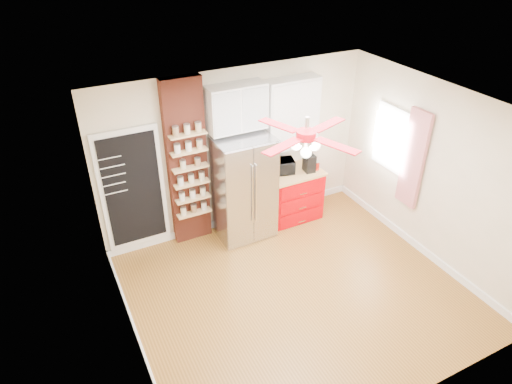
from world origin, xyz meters
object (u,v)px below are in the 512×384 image
red_cabinet (293,194)px  pantry_jar_oats (183,164)px  coffee_maker (309,163)px  canister_left (316,166)px  ceiling_fan (306,135)px  toaster_oven (281,166)px  fridge (243,188)px

red_cabinet → pantry_jar_oats: pantry_jar_oats is taller
coffee_maker → pantry_jar_oats: (-2.11, 0.21, 0.38)m
coffee_maker → pantry_jar_oats: size_ratio=2.60×
coffee_maker → canister_left: bearing=1.7°
pantry_jar_oats → coffee_maker: bearing=-5.6°
red_cabinet → canister_left: 0.65m
ceiling_fan → toaster_oven: (0.71, 1.75, -1.41)m
fridge → ceiling_fan: (0.05, -1.63, 1.55)m
canister_left → red_cabinet: bearing=164.6°
ceiling_fan → red_cabinet: bearing=61.3°
red_cabinet → coffee_maker: (0.23, -0.09, 0.60)m
red_cabinet → coffee_maker: 0.65m
fridge → pantry_jar_oats: size_ratio=15.10×
ceiling_fan → fridge: bearing=91.8°
canister_left → pantry_jar_oats: pantry_jar_oats is taller
red_cabinet → toaster_oven: (-0.21, 0.07, 0.56)m
toaster_oven → coffee_maker: 0.48m
pantry_jar_oats → toaster_oven: bearing=-1.5°
fridge → ceiling_fan: bearing=-88.2°
fridge → toaster_oven: bearing=9.2°
red_cabinet → pantry_jar_oats: size_ratio=8.11×
fridge → toaster_oven: size_ratio=4.16×
fridge → ceiling_fan: ceiling_fan is taller
red_cabinet → pantry_jar_oats: bearing=176.5°
ceiling_fan → canister_left: 2.50m
canister_left → ceiling_fan: bearing=-129.3°
toaster_oven → coffee_maker: size_ratio=1.40×
fridge → ceiling_fan: 2.25m
toaster_oven → coffee_maker: (0.45, -0.16, 0.03)m
fridge → red_cabinet: (0.97, 0.05, -0.42)m
red_cabinet → ceiling_fan: ceiling_fan is taller
toaster_oven → pantry_jar_oats: 1.71m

